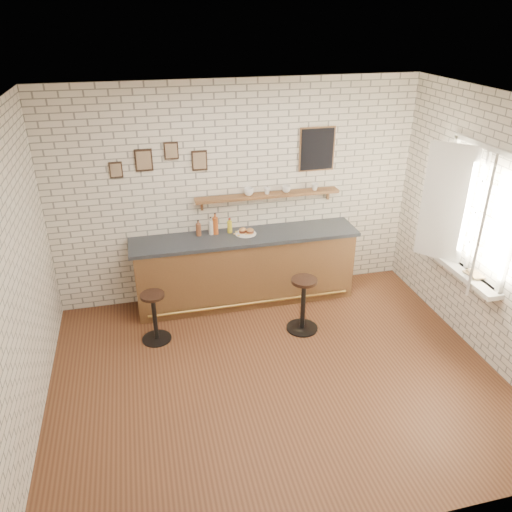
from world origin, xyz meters
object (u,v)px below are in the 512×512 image
object	(u,v)px
bitters_bottle_brown	(199,229)
shelf_cup_b	(267,191)
sandwich_plate	(246,234)
bar_stool_left	(154,316)
bitters_bottle_amber	(215,225)
bar_stool_right	(303,303)
shelf_cup_d	(315,187)
bitters_bottle_white	(211,227)
bar_counter	(246,268)
book_upper	(470,274)
book_lower	(469,275)
condiment_bottle_yellow	(230,227)
shelf_cup_a	(249,192)
ciabatta_sandwich	(246,231)
shelf_cup_c	(286,189)

from	to	relation	value
bitters_bottle_brown	shelf_cup_b	size ratio (longest dim) A/B	2.43
sandwich_plate	bar_stool_left	bearing A→B (deg)	-151.58
bitters_bottle_amber	bar_stool_left	bearing A→B (deg)	-138.64
bar_stool_right	shelf_cup_d	world-z (taller)	shelf_cup_d
bitters_bottle_white	shelf_cup_b	world-z (taller)	shelf_cup_b
bar_counter	bitters_bottle_brown	size ratio (longest dim) A/B	13.90
bar_counter	bitters_bottle_brown	xyz separation A→B (m)	(-0.61, 0.14, 0.59)
shelf_cup_b	book_upper	bearing A→B (deg)	-80.64
bar_stool_left	shelf_cup_d	world-z (taller)	shelf_cup_d
book_lower	condiment_bottle_yellow	bearing A→B (deg)	133.94
shelf_cup_a	book_upper	size ratio (longest dim) A/B	0.59
bar_stool_left	shelf_cup_d	bearing A→B (deg)	20.53
condiment_bottle_yellow	shelf_cup_b	xyz separation A→B (m)	(0.54, 0.06, 0.45)
bar_counter	book_lower	bearing A→B (deg)	-34.31
ciabatta_sandwich	shelf_cup_c	bearing A→B (deg)	15.13
sandwich_plate	shelf_cup_d	bearing A→B (deg)	9.02
bar_counter	shelf_cup_c	size ratio (longest dim) A/B	26.37
shelf_cup_b	bitters_bottle_amber	bearing A→B (deg)	146.43
sandwich_plate	book_lower	size ratio (longest dim) A/B	1.24
ciabatta_sandwich	bitters_bottle_brown	world-z (taller)	bitters_bottle_brown
bitters_bottle_white	shelf_cup_c	size ratio (longest dim) A/B	2.13
shelf_cup_a	book_lower	bearing A→B (deg)	-47.62
ciabatta_sandwich	bitters_bottle_white	bearing A→B (deg)	167.73
sandwich_plate	bitters_bottle_white	xyz separation A→B (m)	(-0.46, 0.10, 0.10)
sandwich_plate	shelf_cup_c	world-z (taller)	shelf_cup_c
condiment_bottle_yellow	bar_stool_left	size ratio (longest dim) A/B	0.31
ciabatta_sandwich	shelf_cup_c	world-z (taller)	shelf_cup_c
bitters_bottle_amber	shelf_cup_b	world-z (taller)	shelf_cup_b
book_lower	book_upper	bearing A→B (deg)	-101.53
bar_stool_right	shelf_cup_b	size ratio (longest dim) A/B	8.05
shelf_cup_a	shelf_cup_d	distance (m)	0.94
shelf_cup_c	shelf_cup_d	world-z (taller)	shelf_cup_c
bar_counter	book_lower	size ratio (longest dim) A/B	13.74
bitters_bottle_brown	bitters_bottle_white	world-z (taller)	bitters_bottle_white
ciabatta_sandwich	bar_stool_left	world-z (taller)	ciabatta_sandwich
ciabatta_sandwich	bitters_bottle_amber	world-z (taller)	bitters_bottle_amber
shelf_cup_b	shelf_cup_c	bearing A→B (deg)	-38.32
bar_stool_left	shelf_cup_a	world-z (taller)	shelf_cup_a
bitters_bottle_white	bitters_bottle_brown	bearing A→B (deg)	180.00
book_lower	book_upper	world-z (taller)	book_upper
bitters_bottle_brown	book_lower	distance (m)	3.44
sandwich_plate	shelf_cup_b	bearing A→B (deg)	25.62
shelf_cup_a	bar_stool_right	bearing A→B (deg)	-76.25
sandwich_plate	book_lower	distance (m)	2.85
bitters_bottle_brown	condiment_bottle_yellow	bearing A→B (deg)	0.00
bitters_bottle_amber	book_lower	bearing A→B (deg)	-32.56
bar_counter	ciabatta_sandwich	bearing A→B (deg)	57.95
condiment_bottle_yellow	bitters_bottle_white	bearing A→B (deg)	-180.00
condiment_bottle_yellow	bar_stool_right	world-z (taller)	condiment_bottle_yellow
condiment_bottle_yellow	bar_stool_left	distance (m)	1.58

